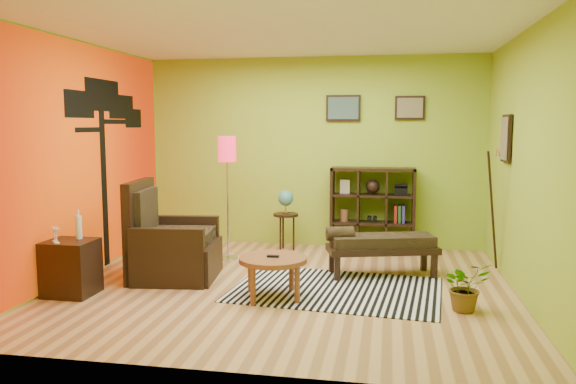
% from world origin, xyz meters
% --- Properties ---
extents(ground, '(5.00, 5.00, 0.00)m').
position_xyz_m(ground, '(0.00, 0.00, 0.00)').
color(ground, tan).
rests_on(ground, ground).
extents(room_shell, '(5.04, 4.54, 2.82)m').
position_xyz_m(room_shell, '(-0.09, 0.01, 1.80)').
color(room_shell, '#95B72D').
rests_on(room_shell, ground).
extents(zebra_rug, '(2.38, 1.76, 0.01)m').
position_xyz_m(zebra_rug, '(0.58, -0.04, 0.01)').
color(zebra_rug, silver).
rests_on(zebra_rug, ground).
extents(coffee_table, '(0.71, 0.71, 0.46)m').
position_xyz_m(coffee_table, '(-0.05, -0.44, 0.38)').
color(coffee_table, brown).
rests_on(coffee_table, ground).
extents(armchair, '(1.06, 1.06, 1.16)m').
position_xyz_m(armchair, '(-1.42, 0.12, 0.35)').
color(armchair, black).
rests_on(armchair, ground).
extents(side_cabinet, '(0.50, 0.45, 0.90)m').
position_xyz_m(side_cabinet, '(-2.20, -0.71, 0.30)').
color(side_cabinet, black).
rests_on(side_cabinet, ground).
extents(floor_lamp, '(0.25, 0.25, 1.66)m').
position_xyz_m(floor_lamp, '(-0.99, 1.12, 1.34)').
color(floor_lamp, silver).
rests_on(floor_lamp, ground).
extents(globe_table, '(0.36, 0.36, 0.87)m').
position_xyz_m(globe_table, '(-0.33, 1.81, 0.66)').
color(globe_table, black).
rests_on(globe_table, ground).
extents(cube_shelf, '(1.20, 0.35, 1.20)m').
position_xyz_m(cube_shelf, '(0.91, 2.03, 0.60)').
color(cube_shelf, black).
rests_on(cube_shelf, ground).
extents(bench, '(1.39, 0.79, 0.61)m').
position_xyz_m(bench, '(1.03, 0.64, 0.39)').
color(bench, black).
rests_on(bench, ground).
extents(potted_plant, '(0.60, 0.62, 0.38)m').
position_xyz_m(potted_plant, '(1.88, -0.51, 0.19)').
color(potted_plant, '#26661E').
rests_on(potted_plant, ground).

